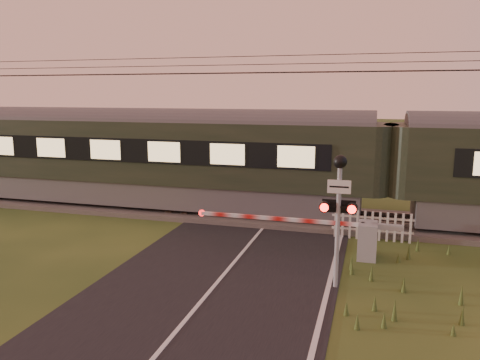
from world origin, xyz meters
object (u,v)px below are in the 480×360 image
(train, at_px, (389,166))
(crossing_signal, at_px, (339,198))
(picket_fence, at_px, (372,226))
(boom_gate, at_px, (358,238))

(train, height_order, crossing_signal, train)
(picket_fence, bearing_deg, train, 75.92)
(boom_gate, distance_m, picket_fence, 1.84)
(crossing_signal, height_order, picket_fence, crossing_signal)
(train, bearing_deg, crossing_signal, -102.06)
(train, height_order, picket_fence, train)
(train, relative_size, crossing_signal, 12.38)
(train, distance_m, boom_gate, 4.12)
(crossing_signal, bearing_deg, picket_fence, 78.87)
(train, xyz_separation_m, crossing_signal, (-1.30, -6.09, 0.09))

